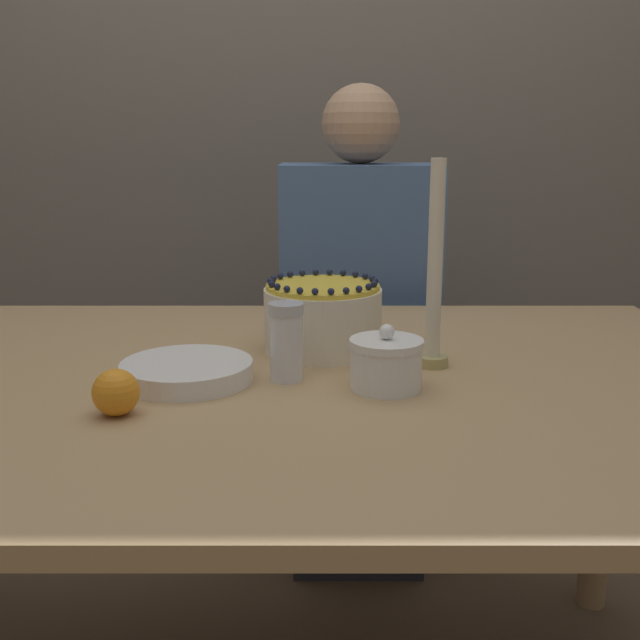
# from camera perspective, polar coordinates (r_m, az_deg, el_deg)

# --- Properties ---
(wall_behind) EXTENTS (8.00, 0.05, 2.60)m
(wall_behind) POSITION_cam_1_polar(r_m,az_deg,el_deg) (2.58, -2.53, 17.60)
(wall_behind) COLOR slate
(wall_behind) RESTS_ON ground_plane
(dining_table) EXTENTS (1.66, 1.06, 0.74)m
(dining_table) POSITION_cam_1_polar(r_m,az_deg,el_deg) (1.27, -4.72, -8.23)
(dining_table) COLOR tan
(dining_table) RESTS_ON ground_plane
(cake) EXTENTS (0.21, 0.21, 0.14)m
(cake) POSITION_cam_1_polar(r_m,az_deg,el_deg) (1.36, -0.00, 0.17)
(cake) COLOR #EFE5CC
(cake) RESTS_ON dining_table
(sugar_bowl) EXTENTS (0.11, 0.11, 0.10)m
(sugar_bowl) POSITION_cam_1_polar(r_m,az_deg,el_deg) (1.16, 4.85, -3.31)
(sugar_bowl) COLOR white
(sugar_bowl) RESTS_ON dining_table
(sugar_shaker) EXTENTS (0.06, 0.06, 0.13)m
(sugar_shaker) POSITION_cam_1_polar(r_m,az_deg,el_deg) (1.19, -2.80, -1.65)
(sugar_shaker) COLOR white
(sugar_shaker) RESTS_ON dining_table
(plate_stack) EXTENTS (0.21, 0.21, 0.03)m
(plate_stack) POSITION_cam_1_polar(r_m,az_deg,el_deg) (1.22, -10.32, -3.88)
(plate_stack) COLOR white
(plate_stack) RESTS_ON dining_table
(candle) EXTENTS (0.06, 0.06, 0.35)m
(candle) POSITION_cam_1_polar(r_m,az_deg,el_deg) (1.26, 8.50, 2.94)
(candle) COLOR tan
(candle) RESTS_ON dining_table
(orange_fruit_2) EXTENTS (0.07, 0.07, 0.07)m
(orange_fruit_2) POSITION_cam_1_polar(r_m,az_deg,el_deg) (1.09, -15.50, -5.36)
(orange_fruit_2) COLOR orange
(orange_fruit_2) RESTS_ON dining_table
(person_man_blue_shirt) EXTENTS (0.40, 0.34, 1.25)m
(person_man_blue_shirt) POSITION_cam_1_polar(r_m,az_deg,el_deg) (1.99, 2.69, -3.18)
(person_man_blue_shirt) COLOR #2D2D38
(person_man_blue_shirt) RESTS_ON ground_plane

